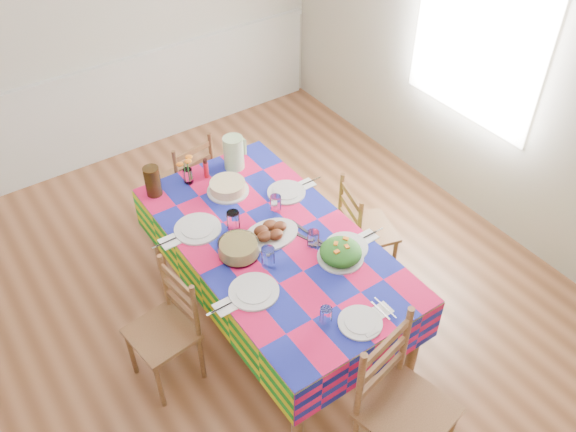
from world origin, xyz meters
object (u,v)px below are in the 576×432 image
at_px(dining_table, 273,250).
at_px(chair_near, 400,407).
at_px(green_pitcher, 234,153).
at_px(tea_pitcher, 153,181).
at_px(meat_platter, 270,232).
at_px(chair_right, 363,231).
at_px(chair_left, 167,330).
at_px(chair_far, 188,182).

bearing_deg(dining_table, chair_near, -90.45).
height_order(green_pitcher, tea_pitcher, green_pitcher).
distance_m(meat_platter, chair_near, 1.30).
relative_size(green_pitcher, chair_right, 0.29).
bearing_deg(dining_table, green_pitcher, 76.08).
bearing_deg(chair_left, chair_far, 140.14).
bearing_deg(chair_far, green_pitcher, 104.00).
height_order(green_pitcher, chair_left, green_pitcher).
height_order(meat_platter, green_pitcher, green_pitcher).
bearing_deg(green_pitcher, tea_pitcher, 175.41).
height_order(meat_platter, chair_left, chair_left).
relative_size(dining_table, tea_pitcher, 8.97).
relative_size(dining_table, chair_far, 2.27).
bearing_deg(green_pitcher, chair_right, -53.19).
relative_size(green_pitcher, chair_left, 0.29).
relative_size(chair_far, chair_right, 1.02).
relative_size(meat_platter, chair_right, 0.44).
distance_m(tea_pitcher, chair_right, 1.52).
height_order(dining_table, chair_near, chair_near).
bearing_deg(dining_table, chair_far, 89.70).
distance_m(meat_platter, chair_left, 0.87).
bearing_deg(green_pitcher, chair_near, -95.84).
distance_m(dining_table, tea_pitcher, 0.96).
bearing_deg(chair_left, meat_platter, 85.48).
bearing_deg(chair_far, chair_left, 47.80).
relative_size(chair_far, chair_left, 1.00).
distance_m(chair_left, chair_right, 1.56).
height_order(dining_table, chair_left, chair_left).
bearing_deg(green_pitcher, meat_platter, -104.06).
distance_m(dining_table, chair_near, 1.24).
bearing_deg(chair_far, tea_pitcher, 33.64).
bearing_deg(tea_pitcher, chair_near, -79.08).
bearing_deg(chair_right, chair_near, 163.08).
bearing_deg(chair_far, chair_near, 80.13).
xyz_separation_m(meat_platter, chair_far, (-0.00, 1.19, -0.36)).
bearing_deg(tea_pitcher, meat_platter, -62.53).
distance_m(chair_far, chair_left, 1.46).
xyz_separation_m(dining_table, chair_left, (-0.78, 0.00, -0.25)).
bearing_deg(tea_pitcher, chair_far, 43.13).
height_order(chair_left, chair_right, chair_left).
height_order(chair_near, chair_left, chair_near).
bearing_deg(chair_near, chair_far, 77.70).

